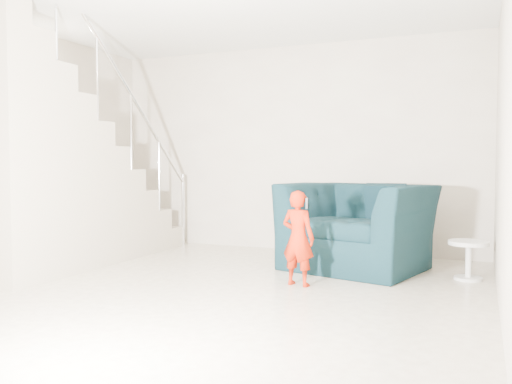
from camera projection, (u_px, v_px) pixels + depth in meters
floor at (187, 295)px, 4.72m from camera, size 5.50×5.50×0.00m
back_wall at (290, 149)px, 7.19m from camera, size 5.00×0.00×5.00m
right_wall at (506, 134)px, 3.69m from camera, size 0.00×5.50×5.50m
armchair at (357, 226)px, 5.91m from camera, size 1.70×1.57×0.93m
toddler at (298, 238)px, 5.09m from camera, size 0.36×0.27×0.90m
side_table at (469, 254)px, 5.35m from camera, size 0.39×0.39×0.39m
staircase at (53, 182)px, 5.95m from camera, size 1.02×3.03×3.62m
cushion at (386, 203)px, 6.05m from camera, size 0.45×0.21×0.44m
throw at (301, 214)px, 6.11m from camera, size 0.05×0.50×0.56m
phone at (307, 203)px, 5.01m from camera, size 0.02×0.05×0.10m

